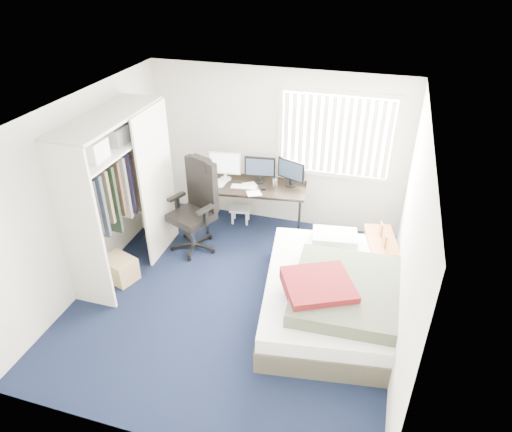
{
  "coord_description": "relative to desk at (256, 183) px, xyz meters",
  "views": [
    {
      "loc": [
        1.57,
        -4.31,
        4.04
      ],
      "look_at": [
        0.17,
        0.4,
        1.06
      ],
      "focal_mm": 32.0,
      "sensor_mm": 36.0,
      "label": 1
    }
  ],
  "objects": [
    {
      "name": "nightstand",
      "position": [
        1.99,
        -0.61,
        -0.34
      ],
      "size": [
        0.55,
        0.83,
        0.71
      ],
      "color": "brown",
      "rests_on": "ground"
    },
    {
      "name": "window_assembly",
      "position": [
        1.14,
        0.29,
        0.8
      ],
      "size": [
        1.72,
        0.09,
        1.32
      ],
      "color": "white",
      "rests_on": "ground"
    },
    {
      "name": "room_shell",
      "position": [
        0.24,
        -1.75,
        0.71
      ],
      "size": [
        4.2,
        4.2,
        4.2
      ],
      "color": "silver",
      "rests_on": "ground"
    },
    {
      "name": "office_chair",
      "position": [
        -0.7,
        -0.76,
        -0.26
      ],
      "size": [
        0.87,
        0.87,
        1.41
      ],
      "color": "black",
      "rests_on": "ground"
    },
    {
      "name": "bed",
      "position": [
        1.5,
        -1.67,
        -0.5
      ],
      "size": [
        1.98,
        2.45,
        0.73
      ],
      "color": "#433D30",
      "rests_on": "ground"
    },
    {
      "name": "ground",
      "position": [
        0.24,
        -1.75,
        -0.8
      ],
      "size": [
        4.2,
        4.2,
        0.0
      ],
      "primitive_type": "plane",
      "color": "black",
      "rests_on": "ground"
    },
    {
      "name": "pine_box",
      "position": [
        -1.41,
        -1.82,
        -0.63
      ],
      "size": [
        0.53,
        0.46,
        0.33
      ],
      "primitive_type": "cube",
      "rotation": [
        0.0,
        0.0,
        -0.33
      ],
      "color": "#A68153",
      "rests_on": "ground"
    },
    {
      "name": "desk",
      "position": [
        0.0,
        0.0,
        0.0
      ],
      "size": [
        1.65,
        0.93,
        1.23
      ],
      "color": "black",
      "rests_on": "ground"
    },
    {
      "name": "closet",
      "position": [
        -1.44,
        -1.49,
        0.55
      ],
      "size": [
        0.64,
        1.84,
        2.22
      ],
      "color": "beige",
      "rests_on": "ground"
    },
    {
      "name": "footstool",
      "position": [
        -0.29,
        0.07,
        -0.6
      ],
      "size": [
        0.36,
        0.3,
        0.26
      ],
      "color": "white",
      "rests_on": "ground"
    }
  ]
}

